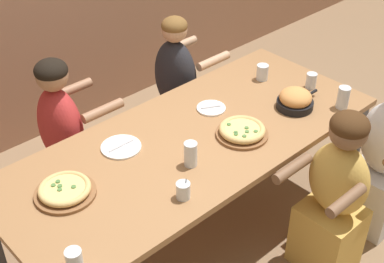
% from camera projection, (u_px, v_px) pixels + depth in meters
% --- Properties ---
extents(ground_plane, '(18.00, 18.00, 0.00)m').
position_uv_depth(ground_plane, '(192.00, 235.00, 3.51)').
color(ground_plane, '#896B4C').
rests_on(ground_plane, ground).
extents(dining_table, '(2.31, 0.98, 0.78)m').
position_uv_depth(dining_table, '(192.00, 149.00, 3.10)').
color(dining_table, '#996B42').
rests_on(dining_table, ground).
extents(pizza_board_main, '(0.30, 0.30, 0.06)m').
position_uv_depth(pizza_board_main, '(242.00, 131.00, 3.06)').
color(pizza_board_main, brown).
rests_on(pizza_board_main, dining_table).
extents(pizza_board_second, '(0.31, 0.31, 0.05)m').
position_uv_depth(pizza_board_second, '(65.00, 190.00, 2.65)').
color(pizza_board_second, brown).
rests_on(pizza_board_second, dining_table).
extents(skillet_bowl, '(0.33, 0.23, 0.13)m').
position_uv_depth(skillet_bowl, '(295.00, 100.00, 3.29)').
color(skillet_bowl, black).
rests_on(skillet_bowl, dining_table).
extents(empty_plate_a, '(0.23, 0.23, 0.02)m').
position_uv_depth(empty_plate_a, '(121.00, 147.00, 2.98)').
color(empty_plate_a, white).
rests_on(empty_plate_a, dining_table).
extents(empty_plate_b, '(0.18, 0.18, 0.02)m').
position_uv_depth(empty_plate_b, '(211.00, 108.00, 3.30)').
color(empty_plate_b, white).
rests_on(empty_plate_b, dining_table).
extents(cocktail_glass_blue, '(0.07, 0.07, 0.11)m').
position_uv_depth(cocktail_glass_blue, '(183.00, 191.00, 2.63)').
color(cocktail_glass_blue, silver).
rests_on(cocktail_glass_blue, dining_table).
extents(drinking_glass_a, '(0.07, 0.07, 0.10)m').
position_uv_depth(drinking_glass_a, '(311.00, 81.00, 3.49)').
color(drinking_glass_a, silver).
rests_on(drinking_glass_a, dining_table).
extents(drinking_glass_b, '(0.07, 0.07, 0.14)m').
position_uv_depth(drinking_glass_b, '(343.00, 99.00, 3.29)').
color(drinking_glass_b, silver).
rests_on(drinking_glass_b, dining_table).
extents(drinking_glass_d, '(0.08, 0.08, 0.11)m').
position_uv_depth(drinking_glass_d, '(262.00, 73.00, 3.58)').
color(drinking_glass_d, silver).
rests_on(drinking_glass_d, dining_table).
extents(drinking_glass_e, '(0.07, 0.07, 0.14)m').
position_uv_depth(drinking_glass_e, '(191.00, 155.00, 2.82)').
color(drinking_glass_e, silver).
rests_on(drinking_glass_e, dining_table).
extents(diner_near_midright, '(0.51, 0.40, 1.09)m').
position_uv_depth(diner_near_midright, '(334.00, 200.00, 3.03)').
color(diner_near_midright, gold).
rests_on(diner_near_midright, ground).
extents(diner_near_right, '(0.51, 0.40, 1.11)m').
position_uv_depth(diner_near_right, '(382.00, 162.00, 3.32)').
color(diner_near_right, silver).
rests_on(diner_near_right, ground).
extents(diner_far_midleft, '(0.51, 0.40, 1.17)m').
position_uv_depth(diner_far_midleft, '(65.00, 149.00, 3.38)').
color(diner_far_midleft, '#B22D2D').
rests_on(diner_far_midleft, ground).
extents(diner_far_midright, '(0.51, 0.40, 1.15)m').
position_uv_depth(diner_far_midright, '(176.00, 98.00, 3.90)').
color(diner_far_midright, '#232328').
rests_on(diner_far_midright, ground).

